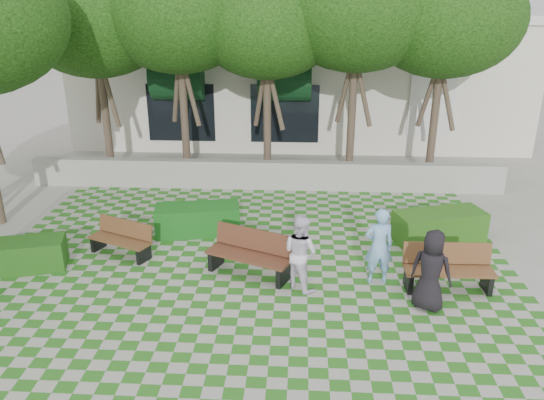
# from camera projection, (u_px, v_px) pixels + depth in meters

# --- Properties ---
(ground) EXTENTS (90.00, 90.00, 0.00)m
(ground) POSITION_uv_depth(u_px,v_px,m) (245.00, 286.00, 11.32)
(ground) COLOR gray
(ground) RESTS_ON ground
(lawn) EXTENTS (12.00, 12.00, 0.00)m
(lawn) POSITION_uv_depth(u_px,v_px,m) (249.00, 263.00, 12.25)
(lawn) COLOR #2B721E
(lawn) RESTS_ON ground
(retaining_wall) EXTENTS (15.00, 0.36, 0.90)m
(retaining_wall) POSITION_uv_depth(u_px,v_px,m) (265.00, 175.00, 16.94)
(retaining_wall) COLOR #9E9B93
(retaining_wall) RESTS_ON ground
(bench_east) EXTENTS (1.84, 0.64, 0.96)m
(bench_east) POSITION_uv_depth(u_px,v_px,m) (448.00, 268.00, 11.07)
(bench_east) COLOR brown
(bench_east) RESTS_ON ground
(bench_mid) EXTENTS (2.00, 1.34, 1.00)m
(bench_mid) POSITION_uv_depth(u_px,v_px,m) (250.00, 254.00, 11.64)
(bench_mid) COLOR #4E2A1A
(bench_mid) RESTS_ON ground
(bench_west) EXTENTS (1.66, 1.12, 0.83)m
(bench_west) POSITION_uv_depth(u_px,v_px,m) (122.00, 239.00, 12.56)
(bench_west) COLOR brown
(bench_west) RESTS_ON ground
(hedge_east) EXTENTS (2.39, 1.49, 0.78)m
(hedge_east) POSITION_uv_depth(u_px,v_px,m) (439.00, 227.00, 13.27)
(hedge_east) COLOR #245316
(hedge_east) RESTS_ON ground
(hedge_midleft) EXTENTS (2.26, 1.22, 0.75)m
(hedge_midleft) POSITION_uv_depth(u_px,v_px,m) (198.00, 220.00, 13.73)
(hedge_midleft) COLOR #16521A
(hedge_midleft) RESTS_ON ground
(hedge_west) EXTENTS (2.11, 1.30, 0.69)m
(hedge_west) POSITION_uv_depth(u_px,v_px,m) (19.00, 256.00, 11.87)
(hedge_west) COLOR #1A4813
(hedge_west) RESTS_ON ground
(person_blue) EXTENTS (0.67, 0.48, 1.70)m
(person_blue) POSITION_uv_depth(u_px,v_px,m) (379.00, 246.00, 11.18)
(person_blue) COLOR #7EB3E7
(person_blue) RESTS_ON ground
(person_dark) EXTENTS (0.97, 0.85, 1.66)m
(person_dark) POSITION_uv_depth(u_px,v_px,m) (431.00, 270.00, 10.22)
(person_dark) COLOR black
(person_dark) RESTS_ON ground
(person_white) EXTENTS (1.01, 0.99, 1.64)m
(person_white) POSITION_uv_depth(u_px,v_px,m) (301.00, 252.00, 10.97)
(person_white) COLOR white
(person_white) RESTS_ON ground
(tree_row) EXTENTS (17.70, 13.40, 7.41)m
(tree_row) POSITION_uv_depth(u_px,v_px,m) (198.00, 19.00, 15.11)
(tree_row) COLOR #47382B
(tree_row) RESTS_ON ground
(building) EXTENTS (18.00, 8.92, 5.15)m
(building) POSITION_uv_depth(u_px,v_px,m) (298.00, 75.00, 23.49)
(building) COLOR silver
(building) RESTS_ON ground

